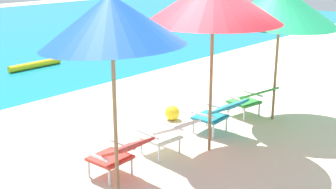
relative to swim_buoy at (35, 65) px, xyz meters
The scene contains 10 objects.
ground_plane 2.86m from the swim_buoy, 113.99° to the right, with size 40.00×40.00×0.00m, color beige.
swim_buoy is the anchor object (origin of this frame).
lounge_chair_far_left 7.28m from the swim_buoy, 112.97° to the right, with size 0.58×0.90×0.68m.
lounge_chair_near_left 6.95m from the swim_buoy, 105.24° to the right, with size 0.60×0.91×0.68m.
lounge_chair_near_right 6.75m from the swim_buoy, 94.47° to the right, with size 0.60×0.91×0.68m.
lounge_chair_far_right 6.71m from the swim_buoy, 85.05° to the right, with size 0.66×0.94×0.68m.
beach_umbrella_left 8.00m from the swim_buoy, 114.19° to the right, with size 1.96×1.99×2.65m.
beach_umbrella_center 7.47m from the swim_buoy, 99.50° to the right, with size 2.84×2.84×2.73m.
beach_umbrella_right 7.38m from the swim_buoy, 83.46° to the right, with size 2.40×2.42×2.56m.
beach_ball 5.66m from the swim_buoy, 95.38° to the right, with size 0.29×0.29×0.29m, color yellow.
Camera 1 is at (-5.44, -4.43, 3.01)m, focal length 48.12 mm.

